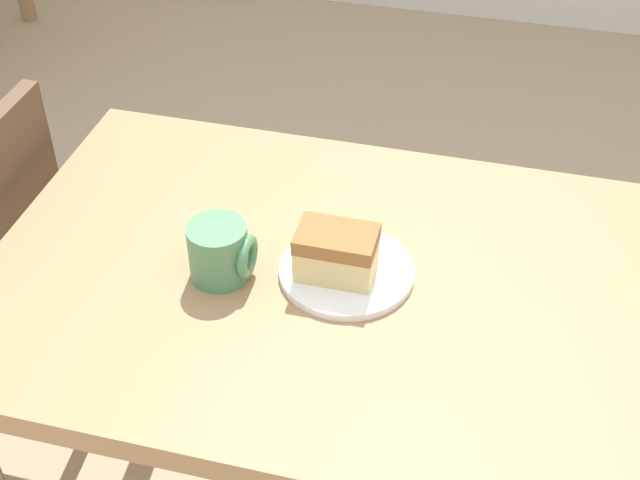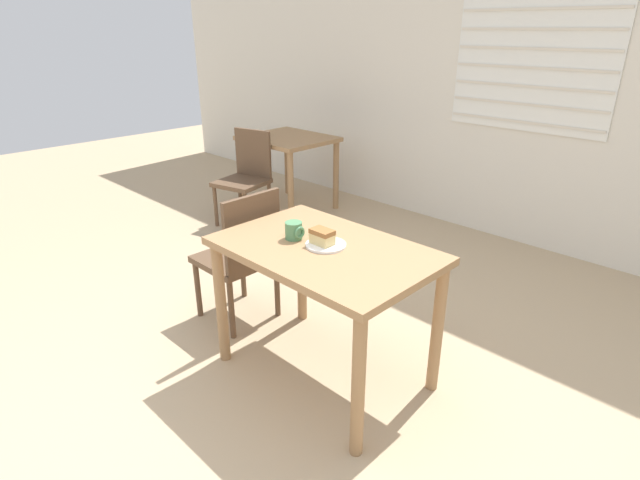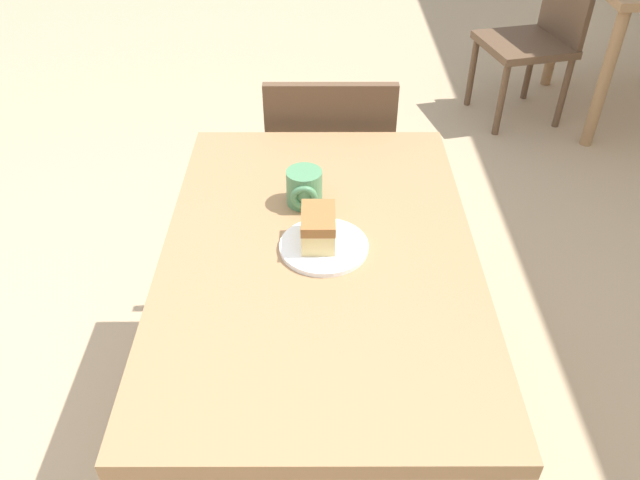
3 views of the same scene
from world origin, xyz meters
The scene contains 9 objects.
ground_plane centered at (0.00, 0.00, 0.00)m, with size 14.00×14.00×0.00m, color tan.
wall_back centered at (0.00, 3.03, 1.41)m, with size 10.00×0.10×2.80m.
dining_table_near centered at (-0.04, 0.48, 0.64)m, with size 1.09×0.71×0.76m.
dining_table_far centered at (-2.21, 2.21, 0.62)m, with size 0.85×0.73×0.74m.
chair_near_window centered at (-0.78, 0.52, 0.47)m, with size 0.42×0.42×0.88m.
chair_far_corner centered at (-2.18, 1.64, 0.47)m, with size 0.51×0.51×0.88m.
plate centered at (-0.04, 0.50, 0.77)m, with size 0.20×0.20×0.01m.
cake_slice centered at (-0.05, 0.48, 0.81)m, with size 0.12×0.08×0.08m.
coffee_mug centered at (-0.22, 0.45, 0.80)m, with size 0.10×0.09×0.09m.
Camera 2 is at (1.52, -1.14, 1.76)m, focal length 28.00 mm.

